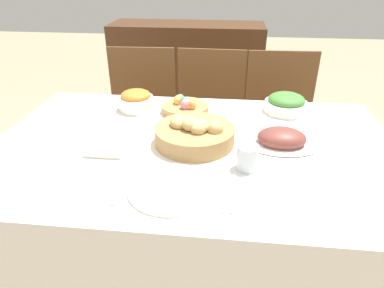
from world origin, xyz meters
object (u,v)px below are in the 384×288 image
(chair_far_center, at_px, (209,119))
(chair_far_right, at_px, (280,122))
(bread_basket, at_px, (194,134))
(carrot_bowl, at_px, (136,100))
(spoon, at_px, (233,193))
(sideboard, at_px, (188,75))
(fork, at_px, (120,185))
(ham_platter, at_px, (281,139))
(dinner_plate, at_px, (171,188))
(drinking_cup, at_px, (247,158))
(green_salad_bowl, at_px, (286,103))
(knife, at_px, (223,192))
(egg_basket, at_px, (185,107))
(chair_far_left, at_px, (141,116))
(butter_dish, at_px, (106,149))

(chair_far_center, distance_m, chair_far_right, 0.44)
(chair_far_right, distance_m, bread_basket, 0.97)
(chair_far_center, xyz_separation_m, carrot_bowl, (-0.31, -0.50, 0.30))
(spoon, bearing_deg, chair_far_right, 77.79)
(sideboard, bearing_deg, fork, -88.62)
(ham_platter, relative_size, dinner_plate, 1.04)
(chair_far_right, bearing_deg, bread_basket, -121.23)
(sideboard, xyz_separation_m, bread_basket, (0.25, -1.83, 0.34))
(sideboard, bearing_deg, chair_far_right, -55.96)
(sideboard, xyz_separation_m, drinking_cup, (0.44, -1.99, 0.34))
(fork, xyz_separation_m, spoon, (0.35, 0.00, 0.00))
(dinner_plate, bearing_deg, green_salad_bowl, 57.19)
(knife, xyz_separation_m, drinking_cup, (0.07, 0.15, 0.04))
(sideboard, distance_m, egg_basket, 1.58)
(ham_platter, bearing_deg, knife, -122.48)
(chair_far_left, xyz_separation_m, drinking_cup, (0.62, -0.96, 0.30))
(ham_platter, bearing_deg, sideboard, 107.66)
(bread_basket, xyz_separation_m, egg_basket, (-0.07, 0.29, -0.01))
(egg_basket, height_order, fork, egg_basket)
(carrot_bowl, xyz_separation_m, knife, (0.42, -0.61, -0.04))
(chair_far_center, height_order, carrot_bowl, chair_far_center)
(egg_basket, bearing_deg, chair_far_left, 124.60)
(chair_far_right, height_order, egg_basket, chair_far_right)
(sideboard, bearing_deg, green_salad_bowl, -66.79)
(carrot_bowl, xyz_separation_m, spoon, (0.45, -0.61, -0.04))
(bread_basket, relative_size, butter_dish, 2.22)
(chair_far_center, distance_m, spoon, 1.15)
(fork, distance_m, spoon, 0.35)
(sideboard, height_order, bread_basket, sideboard)
(egg_basket, bearing_deg, bread_basket, -76.09)
(ham_platter, distance_m, fork, 0.62)
(bread_basket, distance_m, egg_basket, 0.30)
(ham_platter, bearing_deg, chair_far_center, 112.18)
(chair_far_center, bearing_deg, green_salad_bowl, -48.36)
(chair_far_center, distance_m, fork, 1.16)
(knife, distance_m, drinking_cup, 0.17)
(butter_dish, bearing_deg, bread_basket, 19.30)
(sideboard, relative_size, fork, 6.62)
(chair_far_left, bearing_deg, carrot_bowl, -78.46)
(egg_basket, height_order, knife, egg_basket)
(chair_far_center, xyz_separation_m, chair_far_left, (-0.43, -0.00, 0.00))
(green_salad_bowl, xyz_separation_m, drinking_cup, (-0.19, -0.51, 0.00))
(carrot_bowl, relative_size, spoon, 0.82)
(ham_platter, bearing_deg, butter_dish, -168.46)
(fork, height_order, spoon, same)
(spoon, bearing_deg, sideboard, 103.24)
(bread_basket, bearing_deg, chair_far_right, 61.13)
(drinking_cup, bearing_deg, spoon, -106.72)
(egg_basket, distance_m, fork, 0.61)
(chair_far_right, relative_size, bread_basket, 2.95)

